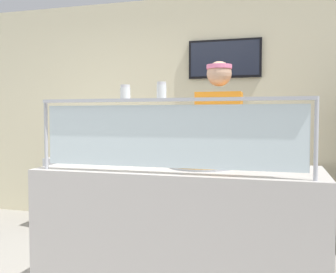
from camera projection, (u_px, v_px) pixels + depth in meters
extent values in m
plane|color=gray|center=(199.00, 270.00, 3.28)|extent=(12.00, 12.00, 0.00)
cube|color=beige|center=(223.00, 112.00, 4.55)|extent=(6.26, 0.08, 2.70)
cube|color=black|center=(225.00, 59.00, 4.45)|extent=(0.83, 0.04, 0.44)
cube|color=#1E2333|center=(224.00, 58.00, 4.43)|extent=(0.78, 0.01, 0.39)
cube|color=#BCB7B2|center=(180.00, 237.00, 2.65)|extent=(1.86, 0.74, 0.95)
cylinder|color=#B2B5BC|center=(46.00, 135.00, 2.55)|extent=(0.02, 0.02, 0.46)
cylinder|color=#B2B5BC|center=(316.00, 139.00, 2.09)|extent=(0.02, 0.02, 0.46)
cube|color=silver|center=(168.00, 136.00, 2.32)|extent=(1.60, 0.01, 0.38)
cube|color=#B2B5BC|center=(168.00, 100.00, 2.31)|extent=(1.66, 0.06, 0.02)
cylinder|color=#9EA0A8|center=(202.00, 167.00, 2.64)|extent=(0.45, 0.45, 0.01)
cylinder|color=tan|center=(202.00, 164.00, 2.64)|extent=(0.42, 0.42, 0.02)
cylinder|color=gold|center=(202.00, 163.00, 2.64)|extent=(0.37, 0.37, 0.01)
cube|color=#ADAFB7|center=(207.00, 162.00, 2.61)|extent=(0.10, 0.28, 0.01)
cylinder|color=white|center=(125.00, 93.00, 2.38)|extent=(0.06, 0.06, 0.07)
cylinder|color=white|center=(125.00, 95.00, 2.38)|extent=(0.05, 0.05, 0.04)
cylinder|color=silver|center=(125.00, 86.00, 2.38)|extent=(0.06, 0.06, 0.02)
cylinder|color=white|center=(162.00, 92.00, 2.31)|extent=(0.06, 0.06, 0.08)
cylinder|color=red|center=(162.00, 94.00, 2.31)|extent=(0.05, 0.05, 0.05)
cylinder|color=silver|center=(162.00, 83.00, 2.31)|extent=(0.06, 0.06, 0.02)
cylinder|color=#23232D|center=(206.00, 211.00, 3.36)|extent=(0.13, 0.13, 0.95)
cylinder|color=#23232D|center=(231.00, 213.00, 3.30)|extent=(0.13, 0.13, 0.95)
cube|color=orange|center=(219.00, 125.00, 3.29)|extent=(0.38, 0.21, 0.55)
sphere|color=tan|center=(219.00, 74.00, 3.27)|extent=(0.21, 0.21, 0.21)
cylinder|color=pink|center=(219.00, 67.00, 3.27)|extent=(0.21, 0.21, 0.04)
cylinder|color=tan|center=(237.00, 138.00, 3.04)|extent=(0.08, 0.34, 0.08)
cube|color=#B7BABF|center=(83.00, 192.00, 4.56)|extent=(0.70, 0.55, 0.82)
cube|color=silver|center=(82.00, 155.00, 4.54)|extent=(0.44, 0.44, 0.04)
cube|color=silver|center=(83.00, 151.00, 4.53)|extent=(0.43, 0.43, 0.04)
cube|color=silver|center=(83.00, 147.00, 4.53)|extent=(0.44, 0.44, 0.04)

